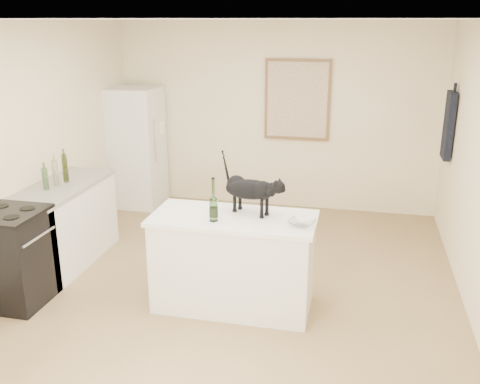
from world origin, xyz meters
The scene contains 19 objects.
floor centered at (0.00, 0.00, 0.00)m, with size 5.50×5.50×0.00m, color #997C51.
ceiling centered at (0.00, 0.00, 2.60)m, with size 5.50×5.50×0.00m, color white.
wall_back centered at (0.00, 2.75, 1.30)m, with size 4.50×4.50×0.00m, color #FFEAC5.
wall_front centered at (0.00, -2.75, 1.30)m, with size 4.50×4.50×0.00m, color #FFEAC5.
wall_left centered at (-2.25, 0.00, 1.30)m, with size 5.50×5.50×0.00m, color #FFEAC5.
island_base centered at (0.10, -0.20, 0.43)m, with size 1.44×0.67×0.86m, color white.
island_top centered at (0.10, -0.20, 0.88)m, with size 1.50×0.70×0.04m, color white.
left_cabinets centered at (-1.95, 0.30, 0.43)m, with size 0.60×1.40×0.86m, color white.
left_countertop centered at (-1.95, 0.30, 0.88)m, with size 0.62×1.44×0.04m, color gray.
stove centered at (-1.95, -0.60, 0.45)m, with size 0.60×0.60×0.90m, color black.
fridge centered at (-1.95, 2.35, 0.85)m, with size 0.68×0.68×1.70m, color white.
artwork_frame centered at (0.30, 2.72, 1.55)m, with size 0.90×0.03×1.10m, color brown.
artwork_canvas centered at (0.30, 2.70, 1.55)m, with size 0.82×0.00×1.02m, color beige.
hanging_garment centered at (2.19, 2.05, 1.40)m, with size 0.08×0.34×0.80m, color black.
black_cat centered at (0.23, -0.09, 1.11)m, with size 0.59×0.18×0.41m, color black, non-canonical shape.
wine_bottle centered at (-0.04, -0.35, 1.08)m, with size 0.08×0.08×0.35m, color #2A5E25.
glass_bowl centered at (0.73, -0.30, 0.93)m, with size 0.23×0.23×0.06m, color white.
fridge_paper centered at (-1.60, 2.44, 1.13)m, with size 0.00×0.14×0.18m, color white.
counter_bottle_cluster centered at (-1.97, 0.34, 1.04)m, with size 0.12×0.43×0.31m.
Camera 1 is at (1.16, -4.58, 2.60)m, focal length 39.76 mm.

